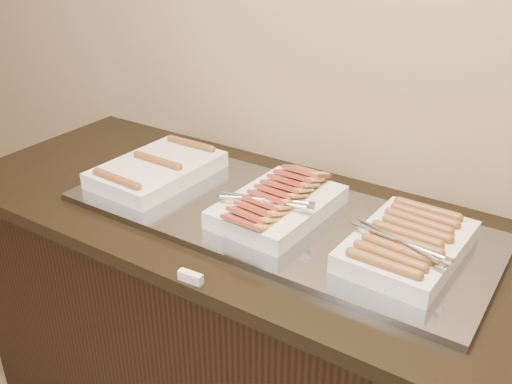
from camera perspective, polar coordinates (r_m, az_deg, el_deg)
counter at (r=1.88m, az=1.48°, el=-14.68°), size 2.06×0.76×0.90m
warming_tray at (r=1.61m, az=1.91°, el=-2.48°), size 1.20×0.50×0.02m
dish_left at (r=1.83m, az=-9.83°, el=2.27°), size 0.28×0.40×0.07m
dish_center at (r=1.58m, az=2.14°, el=-1.20°), size 0.28×0.39×0.10m
dish_right at (r=1.45m, az=14.87°, el=-5.03°), size 0.27×0.38×0.08m
label_holder at (r=1.36m, az=-6.56°, el=-8.46°), size 0.06×0.02×0.02m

